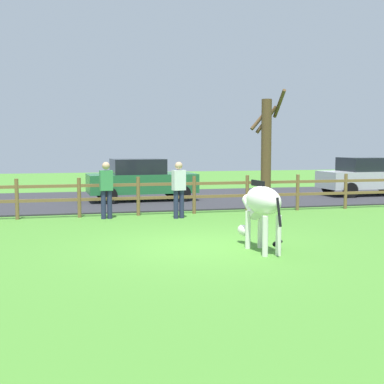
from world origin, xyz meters
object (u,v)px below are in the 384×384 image
at_px(crow_on_grass, 277,244).
at_px(parked_car_silver, 368,176).
at_px(visitor_left_of_tree, 179,187).
at_px(bare_tree, 266,152).
at_px(visitor_right_of_tree, 106,187).
at_px(zebra, 261,205).
at_px(parked_car_green, 141,179).

distance_m(crow_on_grass, parked_car_silver, 12.37).
bearing_deg(parked_car_silver, visitor_left_of_tree, -153.68).
xyz_separation_m(bare_tree, visitor_right_of_tree, (-4.95, -0.12, -0.99)).
height_order(zebra, visitor_right_of_tree, visitor_right_of_tree).
xyz_separation_m(zebra, visitor_right_of_tree, (-2.64, 5.32, -0.02)).
relative_size(parked_car_silver, visitor_right_of_tree, 2.45).
distance_m(zebra, parked_car_green, 9.62).
relative_size(zebra, parked_car_green, 0.47).
bearing_deg(crow_on_grass, bare_tree, 70.30).
xyz_separation_m(bare_tree, visitor_left_of_tree, (-2.91, -0.53, -0.99)).
bearing_deg(zebra, visitor_left_of_tree, 96.94).
distance_m(zebra, visitor_right_of_tree, 5.94).
height_order(crow_on_grass, parked_car_green, parked_car_green).
relative_size(bare_tree, visitor_right_of_tree, 2.32).
xyz_separation_m(parked_car_silver, visitor_right_of_tree, (-11.06, -4.06, 0.06)).
xyz_separation_m(visitor_left_of_tree, visitor_right_of_tree, (-2.04, 0.41, 0.00)).
bearing_deg(parked_car_silver, parked_car_green, 178.91).
bearing_deg(bare_tree, visitor_left_of_tree, -169.68).
relative_size(zebra, visitor_right_of_tree, 1.18).
relative_size(crow_on_grass, visitor_right_of_tree, 0.13).
height_order(parked_car_silver, visitor_left_of_tree, visitor_left_of_tree).
bearing_deg(parked_car_green, parked_car_silver, -1.09).
xyz_separation_m(zebra, parked_car_green, (-1.03, 9.56, -0.08)).
distance_m(bare_tree, zebra, 6.00).
bearing_deg(parked_car_silver, zebra, -131.92).
bearing_deg(visitor_left_of_tree, zebra, -83.06).
relative_size(parked_car_green, visitor_right_of_tree, 2.49).
xyz_separation_m(crow_on_grass, parked_car_green, (-1.40, 9.54, 0.72)).
xyz_separation_m(parked_car_silver, visitor_left_of_tree, (-9.02, -4.46, 0.06)).
height_order(bare_tree, parked_car_silver, bare_tree).
distance_m(zebra, visitor_left_of_tree, 4.95).
height_order(crow_on_grass, visitor_left_of_tree, visitor_left_of_tree).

